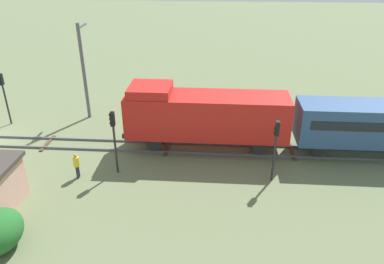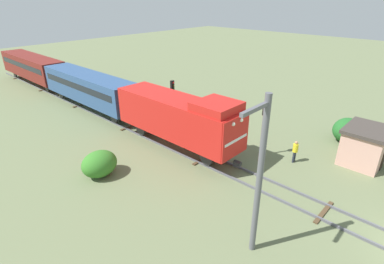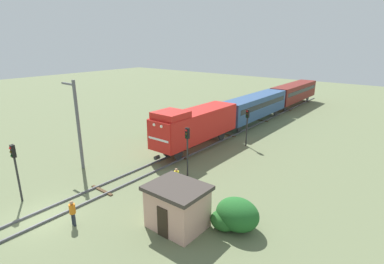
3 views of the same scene
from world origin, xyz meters
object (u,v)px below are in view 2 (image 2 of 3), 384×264
passenger_car_leading (89,86)px  passenger_car_trailing (32,66)px  relay_hut (365,145)px  traffic_signal_far (173,93)px  locomotive (179,116)px  catenary_mast (259,176)px  traffic_signal_mid (264,120)px  worker_by_signal (295,150)px

passenger_car_leading → passenger_car_trailing: same height
passenger_car_trailing → relay_hut: bearing=-79.2°
passenger_car_trailing → traffic_signal_far: (3.60, -23.53, 0.29)m
traffic_signal_far → relay_hut: (3.90, -15.80, -1.42)m
relay_hut → passenger_car_trailing: bearing=100.8°
traffic_signal_far → passenger_car_leading: bearing=112.0°
locomotive → catenary_mast: size_ratio=1.47×
passenger_car_trailing → traffic_signal_mid: traffic_signal_mid is taller
locomotive → worker_by_signal: bearing=-61.5°
worker_by_signal → catenary_mast: bearing=-100.4°
catenary_mast → traffic_signal_mid: bearing=28.4°
locomotive → catenary_mast: bearing=-116.9°
traffic_signal_mid → passenger_car_leading: bearing=100.3°
locomotive → catenary_mast: 11.30m
traffic_signal_mid → traffic_signal_far: size_ratio=1.04×
passenger_car_trailing → traffic_signal_far: size_ratio=3.46×
traffic_signal_mid → locomotive: bearing=122.1°
relay_hut → passenger_car_leading: bearing=106.9°
locomotive → traffic_signal_far: 5.69m
worker_by_signal → catenary_mast: catenary_mast is taller
passenger_car_trailing → worker_by_signal: 35.95m
traffic_signal_mid → catenary_mast: 9.70m
locomotive → catenary_mast: catenary_mast is taller
catenary_mast → relay_hut: bearing=-6.3°
traffic_signal_mid → worker_by_signal: (0.80, -2.31, -1.94)m
passenger_car_trailing → relay_hut: passenger_car_trailing is taller
catenary_mast → relay_hut: 12.94m
traffic_signal_mid → catenary_mast: bearing=-151.6°
passenger_car_leading → catenary_mast: catenary_mast is taller
traffic_signal_far → catenary_mast: size_ratio=0.51×
traffic_signal_mid → passenger_car_trailing: bearing=95.8°
traffic_signal_far → relay_hut: size_ratio=1.15×
passenger_car_leading → traffic_signal_far: traffic_signal_far is taller
locomotive → relay_hut: locomotive is taller
traffic_signal_far → relay_hut: traffic_signal_far is taller
passenger_car_leading → worker_by_signal: bearing=-78.7°
passenger_car_trailing → traffic_signal_mid: (3.40, -33.36, 0.41)m
traffic_signal_far → catenary_mast: catenary_mast is taller
locomotive → traffic_signal_mid: size_ratio=2.75×
traffic_signal_far → catenary_mast: bearing=-121.0°
passenger_car_trailing → catenary_mast: bearing=-97.6°
passenger_car_leading → worker_by_signal: size_ratio=8.24×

